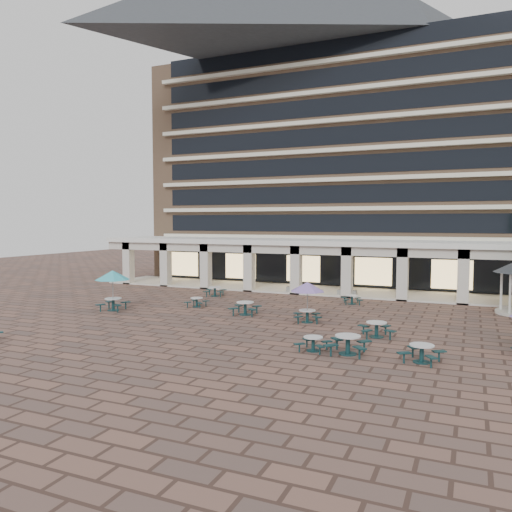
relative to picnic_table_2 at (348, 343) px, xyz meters
The scene contains 15 objects.
ground 7.49m from the picnic_table_2, 144.74° to the left, with size 120.00×120.00×0.00m, color brown.
apartment_building 32.71m from the picnic_table_2, 101.58° to the left, with size 40.00×15.50×25.20m.
retail_arcade 20.22m from the picnic_table_2, 107.70° to the left, with size 42.00×6.60×4.40m.
picnic_table_2 is the anchor object (origin of this frame).
picnic_table_3 1.60m from the picnic_table_2, behind, with size 1.55×1.55×0.67m.
picnic_table_4 17.66m from the picnic_table_2, 164.82° to the left, with size 2.32×2.32×2.68m.
picnic_table_5 10.62m from the picnic_table_2, 140.57° to the left, with size 2.06×2.06×0.83m.
picnic_table_6 7.31m from the picnic_table_2, 122.44° to the left, with size 2.07×2.07×2.39m.
picnic_table_7 3.17m from the picnic_table_2, ahead, with size 1.96×1.96×0.77m.
picnic_table_8 14.89m from the picnic_table_2, 147.32° to the left, with size 1.52×1.52×0.65m.
picnic_table_10 3.93m from the picnic_table_2, 81.41° to the left, with size 2.13×2.13×0.79m.
picnic_table_12 18.92m from the picnic_table_2, 136.66° to the left, with size 2.00×2.00×0.76m.
picnic_table_13 13.88m from the picnic_table_2, 101.96° to the left, with size 1.76×1.76×0.65m.
planter_left 19.15m from the picnic_table_2, 116.01° to the left, with size 1.50×0.68×1.16m.
planter_right 17.69m from the picnic_table_2, 103.35° to the left, with size 1.50×0.92×1.36m.
Camera 1 is at (11.14, -26.17, 5.97)m, focal length 35.00 mm.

